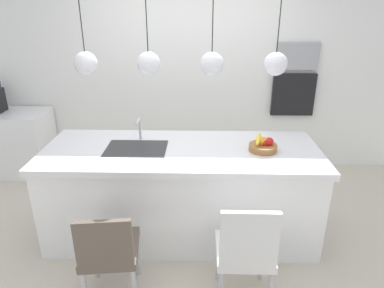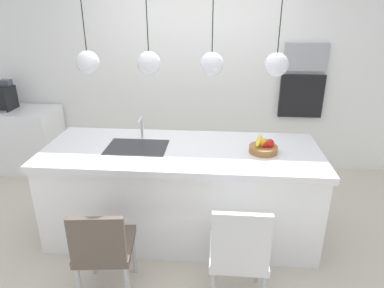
{
  "view_description": "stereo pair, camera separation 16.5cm",
  "coord_description": "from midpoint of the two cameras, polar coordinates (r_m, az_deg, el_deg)",
  "views": [
    {
      "loc": [
        0.17,
        -2.94,
        2.17
      ],
      "look_at": [
        0.1,
        0.0,
        0.96
      ],
      "focal_mm": 32.3,
      "sensor_mm": 36.0,
      "label": 1
    },
    {
      "loc": [
        0.34,
        -2.93,
        2.17
      ],
      "look_at": [
        0.1,
        0.0,
        0.96
      ],
      "focal_mm": 32.3,
      "sensor_mm": 36.0,
      "label": 2
    }
  ],
  "objects": [
    {
      "name": "floor",
      "position": [
        3.65,
        -0.28,
        -14.0
      ],
      "size": [
        6.6,
        6.6,
        0.0
      ],
      "primitive_type": "plane",
      "color": "beige",
      "rests_on": "ground"
    },
    {
      "name": "pendant_light_left",
      "position": [
        3.15,
        -15.37,
        12.92
      ],
      "size": [
        0.2,
        0.2,
        0.8
      ],
      "color": "silver"
    },
    {
      "name": "back_wall",
      "position": [
        4.67,
        1.47,
        11.66
      ],
      "size": [
        6.0,
        0.1,
        2.6
      ],
      "primitive_type": "cube",
      "color": "white",
      "rests_on": "ground"
    },
    {
      "name": "chair_near",
      "position": [
        2.75,
        -12.66,
        -16.3
      ],
      "size": [
        0.46,
        0.49,
        0.83
      ],
      "color": "brown",
      "rests_on": "ground"
    },
    {
      "name": "oven",
      "position": [
        4.79,
        18.52,
        7.53
      ],
      "size": [
        0.56,
        0.08,
        0.56
      ],
      "primitive_type": "cube",
      "color": "black",
      "rests_on": "back_wall"
    },
    {
      "name": "side_counter",
      "position": [
        5.28,
        -25.91,
        0.73
      ],
      "size": [
        1.1,
        0.6,
        0.85
      ],
      "primitive_type": "cube",
      "color": "white",
      "rests_on": "ground"
    },
    {
      "name": "kitchen_island",
      "position": [
        3.4,
        -0.3,
        -7.8
      ],
      "size": [
        2.57,
        0.98,
        0.91
      ],
      "color": "white",
      "rests_on": "ground"
    },
    {
      "name": "coffee_machine",
      "position": [
        5.16,
        -27.75,
        6.82
      ],
      "size": [
        0.2,
        0.35,
        0.38
      ],
      "color": "black",
      "rests_on": "side_counter"
    },
    {
      "name": "chair_middle",
      "position": [
        2.63,
        9.59,
        -17.18
      ],
      "size": [
        0.42,
        0.43,
        0.91
      ],
      "color": "silver",
      "rests_on": "ground"
    },
    {
      "name": "sink_basin",
      "position": [
        3.26,
        -7.65,
        -0.61
      ],
      "size": [
        0.56,
        0.4,
        0.02
      ],
      "primitive_type": "cube",
      "color": "#2D2D30",
      "rests_on": "kitchen_island"
    },
    {
      "name": "microwave",
      "position": [
        4.7,
        19.27,
        13.42
      ],
      "size": [
        0.54,
        0.08,
        0.34
      ],
      "primitive_type": "cube",
      "color": "#9E9EA3",
      "rests_on": "back_wall"
    },
    {
      "name": "faucet",
      "position": [
        3.4,
        -7.05,
        3.07
      ],
      "size": [
        0.02,
        0.17,
        0.22
      ],
      "color": "silver",
      "rests_on": "kitchen_island"
    },
    {
      "name": "pendant_light_center_left",
      "position": [
        3.02,
        -5.53,
        13.19
      ],
      "size": [
        0.2,
        0.2,
        0.8
      ],
      "color": "silver"
    },
    {
      "name": "pendant_light_right",
      "position": [
        3.02,
        15.34,
        12.53
      ],
      "size": [
        0.2,
        0.2,
        0.8
      ],
      "color": "silver"
    },
    {
      "name": "fruit_bowl",
      "position": [
        3.19,
        13.22,
        -0.51
      ],
      "size": [
        0.26,
        0.26,
        0.15
      ],
      "color": "#9E6B38",
      "rests_on": "kitchen_island"
    },
    {
      "name": "pendant_light_center_right",
      "position": [
        2.97,
        4.92,
        13.07
      ],
      "size": [
        0.2,
        0.2,
        0.8
      ],
      "color": "silver"
    }
  ]
}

